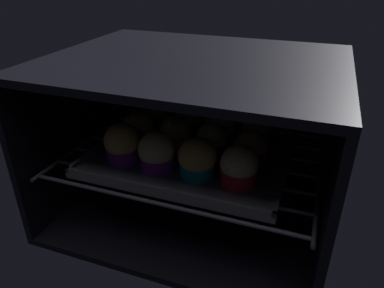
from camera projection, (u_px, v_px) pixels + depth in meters
The scene contains 15 objects.
oven_cavity at pixel (200, 134), 83.17cm from camera, with size 59.00×47.00×37.00cm.
oven_rack at pixel (194, 155), 81.21cm from camera, with size 54.80×42.00×0.80cm.
baking_tray at pixel (192, 154), 79.52cm from camera, with size 41.57×33.22×2.20cm.
muffin_row0_col0 at pixel (122, 144), 74.26cm from camera, with size 7.42×7.42×8.39cm.
muffin_row0_col1 at pixel (157, 152), 71.65cm from camera, with size 7.36×7.36×8.00cm.
muffin_row0_col2 at pixel (197, 159), 69.26cm from camera, with size 7.46×7.46×8.04cm.
muffin_row0_col3 at pixel (239, 167), 66.73cm from camera, with size 7.12×7.12×7.97cm.
muffin_row1_col0 at pixel (139, 130), 81.39cm from camera, with size 7.29×7.29×7.80cm.
muffin_row1_col1 at pixel (175, 135), 78.96cm from camera, with size 7.04×7.04×8.10cm.
muffin_row1_col2 at pixel (211, 142), 76.70cm from camera, with size 6.81×6.81×7.33cm.
muffin_row1_col3 at pixel (250, 149), 73.97cm from camera, with size 6.81×6.81×7.17cm.
muffin_row2_col0 at pixel (158, 117), 88.66cm from camera, with size 6.81×6.81×7.19cm.
muffin_row2_col1 at pixel (188, 120), 85.62cm from camera, with size 6.81×6.81×7.89cm.
muffin_row2_col2 at pixel (220, 127), 83.39cm from camera, with size 7.12×7.12×7.50cm.
muffin_row2_col3 at pixel (256, 130), 80.92cm from camera, with size 6.81×6.81×7.70cm.
Camera 1 is at (23.89, -44.64, 53.49)cm, focal length 33.76 mm.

